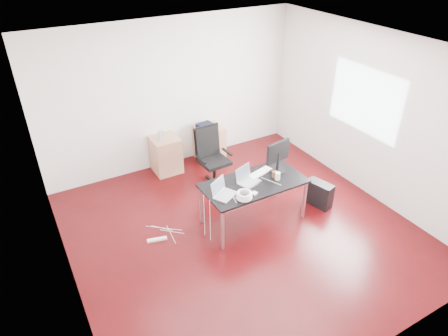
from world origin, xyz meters
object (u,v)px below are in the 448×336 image
desk (254,185)px  filing_cabinet_left (166,155)px  office_chair (212,154)px  pc_tower (319,194)px  filing_cabinet_right (210,143)px

desk → filing_cabinet_left: bearing=106.2°
filing_cabinet_left → desk: bearing=-73.8°
office_chair → pc_tower: (1.26, -1.49, -0.39)m
desk → filing_cabinet_left: desk is taller
filing_cabinet_left → office_chair: bearing=-55.8°
filing_cabinet_left → pc_tower: bearing=-51.8°
filing_cabinet_right → desk: bearing=-98.9°
desk → office_chair: bearing=92.4°
office_chair → pc_tower: 1.99m
desk → filing_cabinet_right: desk is taller
filing_cabinet_left → filing_cabinet_right: same height
filing_cabinet_left → pc_tower: (1.81, -2.31, -0.13)m
filing_cabinet_right → pc_tower: size_ratio=1.56×
desk → filing_cabinet_right: 2.15m
desk → office_chair: size_ratio=1.48×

